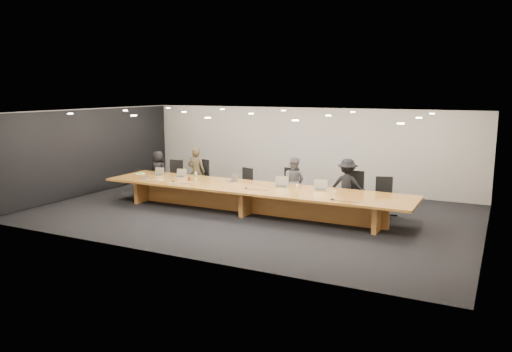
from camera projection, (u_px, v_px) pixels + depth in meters
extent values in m
plane|color=black|center=(251.00, 213.00, 14.02)|extent=(12.00, 12.00, 0.00)
cube|color=beige|center=(304.00, 148.00, 17.30)|extent=(12.00, 0.02, 2.80)
cube|color=black|center=(91.00, 152.00, 16.41)|extent=(0.08, 7.84, 2.74)
cube|color=#9A6021|center=(251.00, 188.00, 13.90)|extent=(9.00, 1.80, 0.06)
cube|color=brown|center=(251.00, 201.00, 13.96)|extent=(7.65, 0.15, 0.69)
cube|color=brown|center=(149.00, 189.00, 15.55)|extent=(0.12, 1.26, 0.69)
cube|color=brown|center=(251.00, 201.00, 13.96)|extent=(0.12, 1.26, 0.69)
cube|color=brown|center=(380.00, 215.00, 12.37)|extent=(0.12, 1.26, 0.69)
imported|color=black|center=(158.00, 172.00, 16.74)|extent=(0.74, 0.54, 1.39)
imported|color=#342D1C|center=(196.00, 172.00, 16.06)|extent=(0.64, 0.49, 1.59)
imported|color=#57575A|center=(293.00, 182.00, 14.69)|extent=(0.72, 0.56, 1.47)
imported|color=black|center=(347.00, 186.00, 13.87)|extent=(1.04, 0.65, 1.53)
cylinder|color=silver|center=(196.00, 176.00, 14.94)|extent=(0.08, 0.08, 0.22)
cylinder|color=#693112|center=(189.00, 179.00, 14.82)|extent=(0.08, 0.08, 0.09)
cone|color=silver|center=(297.00, 186.00, 13.68)|extent=(0.09, 0.09, 0.09)
cone|color=silver|center=(335.00, 193.00, 12.84)|extent=(0.10, 0.10, 0.09)
cube|color=white|center=(140.00, 174.00, 15.94)|extent=(0.29, 0.26, 0.02)
cube|color=#4FC434|center=(140.00, 173.00, 15.94)|extent=(0.17, 0.11, 0.03)
cube|color=#B3B3B8|center=(145.00, 178.00, 15.07)|extent=(0.24, 0.19, 0.03)
cone|color=black|center=(173.00, 181.00, 14.62)|extent=(0.12, 0.12, 0.03)
cone|color=black|center=(246.00, 188.00, 13.63)|extent=(0.12, 0.12, 0.03)
cone|color=black|center=(332.00, 199.00, 12.24)|extent=(0.12, 0.12, 0.03)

